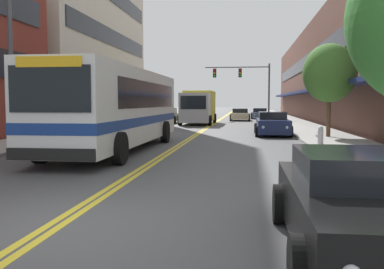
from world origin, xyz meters
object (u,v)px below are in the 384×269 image
(car_slate_blue_parked_right_far, at_px, (260,114))
(car_navy_parked_right_mid, at_px, (272,124))
(car_dark_grey_parked_left_near, at_px, (166,116))
(box_truck, at_px, (199,107))
(car_champagne_moving_lead, at_px, (240,115))
(street_tree_right_mid, at_px, (330,73))
(city_bus, at_px, (119,105))
(car_black_parked_right_foreground, at_px, (362,206))
(fire_hydrant, at_px, (320,136))
(car_silver_parked_left_far, at_px, (145,121))
(street_lamp_left_near, at_px, (19,8))
(traffic_signal_mast, at_px, (246,80))

(car_slate_blue_parked_right_far, bearing_deg, car_navy_parked_right_mid, -90.04)
(car_dark_grey_parked_left_near, distance_m, box_truck, 3.37)
(car_champagne_moving_lead, height_order, street_tree_right_mid, street_tree_right_mid)
(car_navy_parked_right_mid, relative_size, street_tree_right_mid, 1.02)
(city_bus, relative_size, car_black_parked_right_foreground, 2.82)
(fire_hydrant, bearing_deg, car_silver_parked_left_far, 130.51)
(street_tree_right_mid, bearing_deg, car_slate_blue_parked_right_far, 95.59)
(car_champagne_moving_lead, bearing_deg, street_lamp_left_near, -103.36)
(car_black_parked_right_foreground, bearing_deg, city_bus, 120.31)
(car_dark_grey_parked_left_near, distance_m, street_lamp_left_near, 24.33)
(box_truck, xyz_separation_m, traffic_signal_mast, (4.04, 8.46, 2.74))
(car_black_parked_right_foreground, xyz_separation_m, fire_hydrant, (1.61, 12.71, -0.09))
(city_bus, distance_m, traffic_signal_mast, 29.41)
(car_dark_grey_parked_left_near, relative_size, fire_hydrant, 5.34)
(box_truck, height_order, street_tree_right_mid, street_tree_right_mid)
(fire_hydrant, bearing_deg, car_dark_grey_parked_left_near, 117.20)
(car_black_parked_right_foreground, distance_m, box_truck, 32.03)
(car_slate_blue_parked_right_far, relative_size, street_lamp_left_near, 0.52)
(box_truck, distance_m, street_lamp_left_near, 23.37)
(box_truck, bearing_deg, street_tree_right_mid, -59.72)
(city_bus, distance_m, fire_hydrant, 8.35)
(car_slate_blue_parked_right_far, distance_m, fire_hydrant, 32.01)
(car_dark_grey_parked_left_near, bearing_deg, car_champagne_moving_lead, 44.05)
(car_black_parked_right_foreground, height_order, car_navy_parked_right_mid, car_navy_parked_right_mid)
(car_silver_parked_left_far, distance_m, box_truck, 7.49)
(car_black_parked_right_foreground, distance_m, car_slate_blue_parked_right_far, 44.68)
(car_dark_grey_parked_left_near, xyz_separation_m, car_silver_parked_left_far, (-0.07, -7.86, -0.08))
(street_lamp_left_near, bearing_deg, city_bus, 40.23)
(car_dark_grey_parked_left_near, height_order, traffic_signal_mast, traffic_signal_mast)
(car_slate_blue_parked_right_far, bearing_deg, street_tree_right_mid, -84.41)
(car_slate_blue_parked_right_far, xyz_separation_m, fire_hydrant, (1.54, -31.97, -0.06))
(car_champagne_moving_lead, bearing_deg, car_navy_parked_right_mid, -83.70)
(car_slate_blue_parked_right_far, distance_m, street_tree_right_mid, 27.70)
(car_champagne_moving_lead, bearing_deg, car_silver_parked_left_far, -114.99)
(car_dark_grey_parked_left_near, height_order, car_black_parked_right_foreground, car_dark_grey_parked_left_near)
(car_silver_parked_left_far, xyz_separation_m, fire_hydrant, (10.32, -12.07, -0.06))
(traffic_signal_mast, bearing_deg, car_black_parked_right_foreground, -87.79)
(car_black_parked_right_foreground, relative_size, street_tree_right_mid, 0.89)
(car_slate_blue_parked_right_far, xyz_separation_m, car_champagne_moving_lead, (-2.16, -5.71, 0.02))
(box_truck, distance_m, traffic_signal_mast, 9.76)
(street_lamp_left_near, height_order, street_tree_right_mid, street_lamp_left_near)
(box_truck, distance_m, street_tree_right_mid, 16.63)
(car_dark_grey_parked_left_near, distance_m, car_navy_parked_right_mid, 15.70)
(box_truck, height_order, traffic_signal_mast, traffic_signal_mast)
(fire_hydrant, bearing_deg, city_bus, -168.72)
(car_navy_parked_right_mid, relative_size, street_lamp_left_near, 0.56)
(street_lamp_left_near, distance_m, fire_hydrant, 12.48)
(car_silver_parked_left_far, bearing_deg, car_champagne_moving_lead, 65.01)
(car_champagne_moving_lead, xyz_separation_m, box_truck, (-3.49, -7.44, 0.92))
(city_bus, height_order, car_dark_grey_parked_left_near, city_bus)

